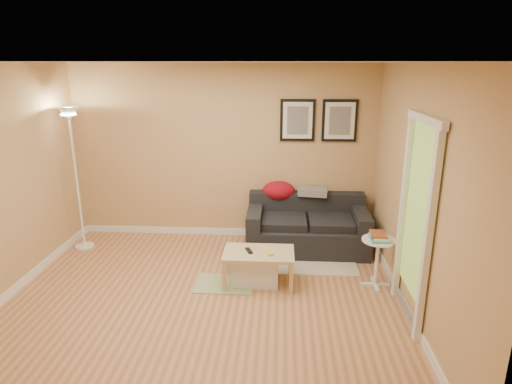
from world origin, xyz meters
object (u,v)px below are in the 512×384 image
side_table (377,263)px  floor_lamp (77,184)px  sofa (307,224)px  book_stack (379,236)px  coffee_table (259,268)px  storage_bin (255,268)px

side_table → floor_lamp: bearing=167.6°
sofa → book_stack: size_ratio=6.38×
sofa → coffee_table: size_ratio=2.01×
sofa → book_stack: bearing=-53.6°
book_stack → floor_lamp: (-4.01, 0.89, 0.32)m
coffee_table → floor_lamp: bearing=144.9°
coffee_table → floor_lamp: floor_lamp is taller
sofa → floor_lamp: 3.30m
storage_bin → floor_lamp: floor_lamp is taller
storage_bin → floor_lamp: 2.82m
coffee_table → storage_bin: 0.07m
side_table → floor_lamp: size_ratio=0.30×
sofa → side_table: size_ratio=2.82×
sofa → floor_lamp: bearing=-177.3°
book_stack → coffee_table: bearing=-160.0°
side_table → book_stack: book_stack is taller
book_stack → floor_lamp: size_ratio=0.13×
storage_bin → book_stack: 1.52m
storage_bin → book_stack: size_ratio=2.18×
coffee_table → side_table: side_table is taller
floor_lamp → storage_bin: bearing=-19.0°
book_stack → floor_lamp: floor_lamp is taller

